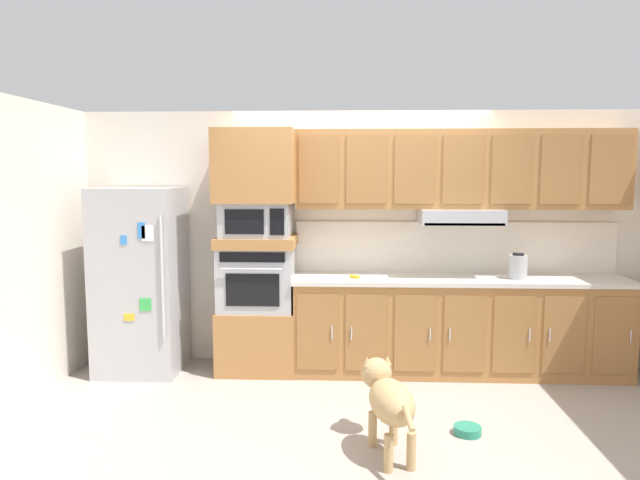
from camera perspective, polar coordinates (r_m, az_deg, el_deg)
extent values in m
plane|color=#9E9389|center=(5.09, 4.09, -15.35)|extent=(9.60, 9.60, 0.00)
cube|color=silver|center=(5.86, 3.91, 0.22)|extent=(6.20, 0.12, 2.50)
cube|color=silver|center=(5.46, -26.66, -0.94)|extent=(0.12, 7.10, 2.50)
cube|color=#ADADB2|center=(5.83, -17.14, -3.77)|extent=(0.76, 0.70, 1.76)
cylinder|color=silver|center=(5.36, -15.18, -3.50)|extent=(0.02, 0.02, 1.10)
cube|color=#337FDB|center=(5.45, -18.65, -0.01)|extent=(0.06, 0.01, 0.08)
cube|color=green|center=(5.48, -16.70, -6.07)|extent=(0.10, 0.01, 0.11)
cube|color=white|center=(5.37, -16.51, 0.63)|extent=(0.10, 0.01, 0.14)
cube|color=#337FDB|center=(5.38, -17.07, 0.89)|extent=(0.07, 0.01, 0.14)
cube|color=gold|center=(5.56, -18.16, -7.19)|extent=(0.10, 0.01, 0.06)
cube|color=#A8703D|center=(5.76, -6.07, -9.57)|extent=(0.74, 0.62, 0.60)
cube|color=#A8AAAF|center=(5.62, -6.14, -3.68)|extent=(0.70, 0.58, 0.60)
cube|color=black|center=(5.35, -6.61, -4.88)|extent=(0.49, 0.01, 0.30)
cube|color=black|center=(5.29, -6.66, -1.69)|extent=(0.59, 0.01, 0.09)
cylinder|color=#A8AAAF|center=(5.29, -6.68, -2.86)|extent=(0.56, 0.02, 0.02)
cube|color=#A8703D|center=(5.57, -6.18, -0.14)|extent=(0.74, 0.62, 0.10)
cube|color=#A8AAAF|center=(5.55, -6.21, 2.02)|extent=(0.64, 0.53, 0.32)
cube|color=black|center=(5.29, -7.42, 1.78)|extent=(0.35, 0.01, 0.22)
cube|color=black|center=(5.25, -4.23, 1.78)|extent=(0.13, 0.01, 0.24)
cube|color=#A8703D|center=(5.53, -6.28, 7.18)|extent=(0.74, 0.62, 0.68)
cube|color=#A8703D|center=(5.76, 13.34, -8.27)|extent=(3.09, 0.60, 0.88)
cube|color=#9A6738|center=(5.36, -0.25, -9.00)|extent=(0.37, 0.01, 0.70)
cylinder|color=#BCBCC1|center=(5.34, 1.17, -9.05)|extent=(0.01, 0.01, 0.12)
cube|color=#9A6738|center=(5.36, 4.53, -9.02)|extent=(0.37, 0.01, 0.70)
cylinder|color=#BCBCC1|center=(5.34, 3.09, -9.07)|extent=(0.01, 0.01, 0.12)
cube|color=#9A6738|center=(5.39, 9.28, -8.99)|extent=(0.37, 0.01, 0.70)
cylinder|color=#BCBCC1|center=(5.40, 10.71, -9.01)|extent=(0.01, 0.01, 0.12)
cube|color=#9A6738|center=(5.46, 13.94, -8.90)|extent=(0.37, 0.01, 0.70)
cylinder|color=#BCBCC1|center=(5.42, 12.58, -8.98)|extent=(0.01, 0.01, 0.12)
cube|color=#9A6738|center=(5.57, 18.46, -8.76)|extent=(0.37, 0.01, 0.70)
cylinder|color=#BCBCC1|center=(5.59, 19.82, -8.75)|extent=(0.01, 0.01, 0.12)
cube|color=#9A6738|center=(5.70, 22.78, -8.57)|extent=(0.37, 0.01, 0.70)
cylinder|color=#BCBCC1|center=(5.64, 21.55, -8.67)|extent=(0.01, 0.01, 0.12)
cube|color=#9A6738|center=(5.87, 26.87, -8.35)|extent=(0.37, 0.01, 0.70)
cylinder|color=#BCBCC1|center=(5.91, 28.12, -8.31)|extent=(0.01, 0.01, 0.12)
cube|color=beige|center=(5.66, 13.46, -3.76)|extent=(3.13, 0.64, 0.04)
cube|color=white|center=(5.90, 13.00, -0.68)|extent=(3.13, 0.02, 0.50)
cube|color=#A8703D|center=(5.70, 13.49, 6.72)|extent=(3.09, 0.34, 0.74)
cube|color=#A8AAAF|center=(5.64, 13.51, 2.25)|extent=(0.76, 0.48, 0.14)
cube|color=black|center=(5.43, 13.93, 1.50)|extent=(0.72, 0.04, 0.02)
cube|color=#9A6738|center=(5.43, -0.13, 6.92)|extent=(0.37, 0.01, 0.63)
cube|color=#9A6738|center=(5.42, 4.57, 6.90)|extent=(0.37, 0.01, 0.63)
cube|color=#9A6738|center=(5.46, 9.25, 6.83)|extent=(0.37, 0.01, 0.63)
cube|color=#9A6738|center=(5.53, 13.83, 6.72)|extent=(0.37, 0.01, 0.63)
cube|color=#9A6738|center=(5.63, 18.28, 6.58)|extent=(0.37, 0.01, 0.63)
cube|color=#9A6738|center=(5.76, 22.54, 6.40)|extent=(0.37, 0.01, 0.63)
cube|color=#9A6738|center=(5.93, 26.58, 6.20)|extent=(0.37, 0.01, 0.63)
cylinder|color=yellow|center=(5.47, 3.42, -3.59)|extent=(0.10, 0.08, 0.03)
cylinder|color=silver|center=(5.56, 4.08, -3.43)|extent=(0.10, 0.08, 0.01)
cylinder|color=#A8AAAF|center=(5.71, 18.78, -2.51)|extent=(0.17, 0.17, 0.22)
cylinder|color=black|center=(5.70, 18.82, -1.32)|extent=(0.10, 0.10, 0.02)
ellipsoid|color=tan|center=(4.04, 7.02, -15.44)|extent=(0.39, 0.56, 0.28)
sphere|color=tan|center=(4.32, 5.54, -12.82)|extent=(0.22, 0.22, 0.22)
ellipsoid|color=olive|center=(4.43, 5.12, -12.61)|extent=(0.11, 0.14, 0.08)
cone|color=tan|center=(4.26, 4.61, -11.74)|extent=(0.06, 0.06, 0.07)
cone|color=tan|center=(4.30, 6.60, -11.57)|extent=(0.06, 0.06, 0.07)
cylinder|color=tan|center=(3.74, 8.65, -16.83)|extent=(0.08, 0.16, 0.13)
cylinder|color=tan|center=(4.28, 5.17, -17.94)|extent=(0.06, 0.06, 0.25)
cylinder|color=tan|center=(4.32, 7.20, -17.71)|extent=(0.06, 0.06, 0.25)
cylinder|color=tan|center=(3.97, 6.71, -20.00)|extent=(0.06, 0.06, 0.25)
cylinder|color=tan|center=(4.01, 8.91, -19.72)|extent=(0.06, 0.06, 0.25)
cylinder|color=#267F66|center=(4.60, 14.22, -17.58)|extent=(0.20, 0.20, 0.06)
cylinder|color=brown|center=(4.60, 14.22, -17.47)|extent=(0.15, 0.15, 0.03)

